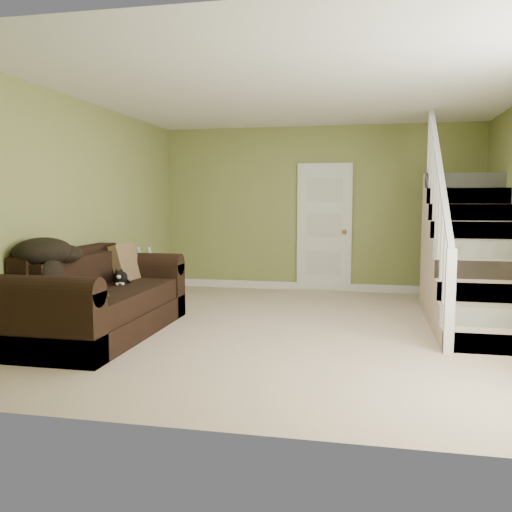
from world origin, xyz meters
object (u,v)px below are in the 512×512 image
at_px(cat, 120,277).
at_px(banana, 100,298).
at_px(side_table, 146,283).
at_px(sofa, 100,303).

distance_m(cat, banana, 0.98).
height_order(cat, banana, cat).
distance_m(side_table, banana, 2.48).
xyz_separation_m(cat, banana, (0.25, -0.95, -0.05)).
distance_m(sofa, side_table, 1.82).
xyz_separation_m(side_table, cat, (0.31, -1.45, 0.29)).
xyz_separation_m(sofa, cat, (0.07, 0.35, 0.23)).
distance_m(side_table, cat, 1.52).
relative_size(sofa, side_table, 2.94).
height_order(sofa, cat, sofa).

